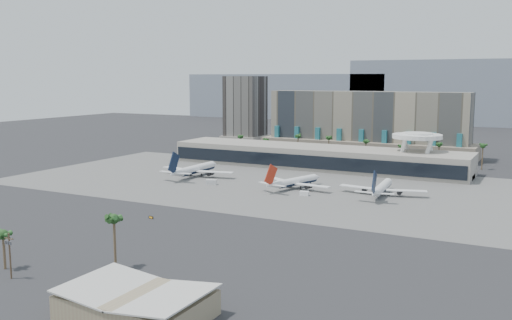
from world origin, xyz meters
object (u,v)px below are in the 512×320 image
at_px(airliner_right, 382,188).
at_px(taxiway_sign, 151,217).
at_px(service_vehicle_a, 211,182).
at_px(service_vehicle_b, 304,193).
at_px(utility_pole, 9,252).
at_px(airliner_centre, 295,181).
at_px(airliner_left, 195,169).

relative_size(airliner_right, taxiway_sign, 18.57).
distance_m(service_vehicle_a, service_vehicle_b, 49.55).
xyz_separation_m(service_vehicle_a, service_vehicle_b, (49.46, -2.90, -0.23)).
bearing_deg(service_vehicle_a, taxiway_sign, -100.06).
relative_size(utility_pole, airliner_right, 0.30).
distance_m(airliner_centre, taxiway_sign, 80.11).
xyz_separation_m(service_vehicle_b, taxiway_sign, (-33.69, -63.76, -0.51)).
height_order(utility_pole, airliner_right, airliner_right).
distance_m(airliner_left, taxiway_sign, 89.79).
height_order(airliner_right, taxiway_sign, airliner_right).
bearing_deg(utility_pole, service_vehicle_b, 78.55).
bearing_deg(airliner_right, service_vehicle_a, -174.99).
relative_size(airliner_right, service_vehicle_b, 10.31).
bearing_deg(service_vehicle_a, airliner_right, -14.11).
bearing_deg(airliner_right, service_vehicle_b, -156.29).
bearing_deg(service_vehicle_b, airliner_left, 153.34).
relative_size(utility_pole, service_vehicle_a, 2.40).
distance_m(airliner_centre, airliner_right, 40.05).
height_order(airliner_left, airliner_right, airliner_left).
height_order(utility_pole, taxiway_sign, utility_pole).
bearing_deg(service_vehicle_a, airliner_centre, -9.32).
distance_m(utility_pole, airliner_right, 156.83).
bearing_deg(taxiway_sign, utility_pole, -75.70).
bearing_deg(service_vehicle_b, service_vehicle_a, 165.10).
distance_m(utility_pole, taxiway_sign, 67.49).
xyz_separation_m(airliner_left, airliner_right, (98.96, -2.84, -0.39)).
height_order(utility_pole, service_vehicle_a, utility_pole).
distance_m(service_vehicle_a, taxiway_sign, 68.50).
height_order(airliner_right, service_vehicle_b, airliner_right).
height_order(service_vehicle_a, taxiway_sign, service_vehicle_a).
xyz_separation_m(airliner_centre, taxiway_sign, (-23.58, -76.51, -2.85)).
bearing_deg(taxiway_sign, service_vehicle_b, 70.24).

